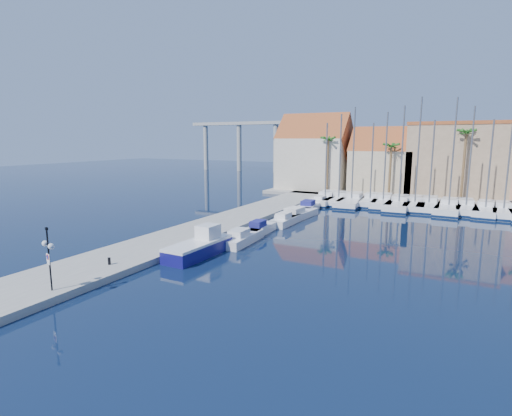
{
  "coord_description": "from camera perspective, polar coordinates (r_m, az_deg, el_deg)",
  "views": [
    {
      "loc": [
        14.27,
        -22.06,
        9.38
      ],
      "look_at": [
        -2.91,
        10.68,
        3.0
      ],
      "focal_mm": 28.0,
      "sensor_mm": 36.0,
      "label": 1
    }
  ],
  "objects": [
    {
      "name": "ground",
      "position": [
        27.9,
        -4.97,
        -9.9
      ],
      "size": [
        260.0,
        260.0,
        0.0
      ],
      "primitive_type": "plane",
      "color": "black",
      "rests_on": "ground"
    },
    {
      "name": "quay_west",
      "position": [
        43.47,
        -5.39,
        -2.38
      ],
      "size": [
        6.0,
        77.0,
        0.5
      ],
      "primitive_type": "cube",
      "color": "gray",
      "rests_on": "ground"
    },
    {
      "name": "shore_north",
      "position": [
        70.78,
        23.99,
        1.53
      ],
      "size": [
        54.0,
        16.0,
        0.5
      ],
      "primitive_type": "cube",
      "color": "gray",
      "rests_on": "ground"
    },
    {
      "name": "lamp_post",
      "position": [
        26.43,
        -27.55,
        -5.24
      ],
      "size": [
        1.27,
        0.62,
        3.86
      ],
      "rotation": [
        0.0,
        0.0,
        -0.28
      ],
      "color": "black",
      "rests_on": "quay_west"
    },
    {
      "name": "bollard",
      "position": [
        30.73,
        -20.23,
        -7.13
      ],
      "size": [
        0.21,
        0.21,
        0.51
      ],
      "primitive_type": "cylinder",
      "color": "black",
      "rests_on": "quay_west"
    },
    {
      "name": "fishing_boat",
      "position": [
        33.0,
        -8.0,
        -5.42
      ],
      "size": [
        2.41,
        6.74,
        2.34
      ],
      "rotation": [
        0.0,
        0.0,
        -0.03
      ],
      "color": "navy",
      "rests_on": "ground"
    },
    {
      "name": "motorboat_west_0",
      "position": [
        36.49,
        -2.09,
        -4.29
      ],
      "size": [
        2.19,
        5.92,
        1.4
      ],
      "rotation": [
        0.0,
        0.0,
        0.06
      ],
      "color": "white",
      "rests_on": "ground"
    },
    {
      "name": "motorboat_west_1",
      "position": [
        40.25,
        0.53,
        -2.94
      ],
      "size": [
        1.86,
        5.17,
        1.4
      ],
      "rotation": [
        0.0,
        0.0,
        0.04
      ],
      "color": "white",
      "rests_on": "ground"
    },
    {
      "name": "motorboat_west_2",
      "position": [
        44.52,
        4.18,
        -1.73
      ],
      "size": [
        1.73,
        5.37,
        1.4
      ],
      "rotation": [
        0.0,
        0.0,
        -0.0
      ],
      "color": "white",
      "rests_on": "ground"
    },
    {
      "name": "motorboat_west_3",
      "position": [
        48.16,
        5.86,
        -0.87
      ],
      "size": [
        2.88,
        7.41,
        1.4
      ],
      "rotation": [
        0.0,
        0.0,
        -0.08
      ],
      "color": "white",
      "rests_on": "ground"
    },
    {
      "name": "motorboat_west_4",
      "position": [
        53.9,
        7.59,
        0.23
      ],
      "size": [
        2.57,
        6.61,
        1.4
      ],
      "rotation": [
        0.0,
        0.0,
        0.08
      ],
      "color": "white",
      "rests_on": "ground"
    },
    {
      "name": "motorboat_west_5",
      "position": [
        58.3,
        9.3,
        0.91
      ],
      "size": [
        1.9,
        5.53,
        1.4
      ],
      "rotation": [
        0.0,
        0.0,
        -0.03
      ],
      "color": "white",
      "rests_on": "ground"
    },
    {
      "name": "sailboat_0",
      "position": [
        61.06,
        10.01,
        1.33
      ],
      "size": [
        3.44,
        11.55,
        11.72
      ],
      "rotation": [
        0.0,
        0.0,
        0.04
      ],
      "color": "white",
      "rests_on": "ground"
    },
    {
      "name": "sailboat_1",
      "position": [
        60.64,
        11.85,
        1.25
      ],
      "size": [
        2.7,
        9.72,
        12.93
      ],
      "rotation": [
        0.0,
        0.0,
        0.01
      ],
      "color": "white",
      "rests_on": "ground"
    },
    {
      "name": "sailboat_2",
      "position": [
        59.96,
        13.61,
        1.07
      ],
      "size": [
        3.76,
        11.95,
        13.81
      ],
      "rotation": [
        0.0,
        0.0,
        0.06
      ],
      "color": "white",
      "rests_on": "ground"
    },
    {
      "name": "sailboat_3",
      "position": [
        60.41,
        16.03,
        1.04
      ],
      "size": [
        3.09,
        9.14,
        11.66
      ],
      "rotation": [
        0.0,
        0.0,
        0.08
      ],
      "color": "white",
      "rests_on": "ground"
    },
    {
      "name": "sailboat_4",
      "position": [
        59.92,
        17.75,
        0.88
      ],
      "size": [
        3.72,
        10.9,
        13.07
      ],
      "rotation": [
        0.0,
        0.0,
        0.08
      ],
      "color": "white",
      "rests_on": "ground"
    },
    {
      "name": "sailboat_5",
      "position": [
        58.72,
        19.82,
        0.59
      ],
      "size": [
        3.23,
        11.59,
        13.77
      ],
      "rotation": [
        0.0,
        0.0,
        0.02
      ],
      "color": "white",
      "rests_on": "ground"
    },
    {
      "name": "sailboat_6",
      "position": [
        59.17,
        21.76,
        0.57
      ],
      "size": [
        3.27,
        10.4,
        14.87
      ],
      "rotation": [
        0.0,
        0.0,
        0.05
      ],
      "color": "white",
      "rests_on": "ground"
    },
    {
      "name": "sailboat_7",
      "position": [
        59.18,
        23.48,
        0.41
      ],
      "size": [
        3.02,
        10.54,
        11.86
      ],
      "rotation": [
        0.0,
        0.0,
        0.02
      ],
      "color": "white",
      "rests_on": "ground"
    },
    {
      "name": "sailboat_8",
      "position": [
        58.35,
        25.87,
        0.14
      ],
      "size": [
        3.46,
        11.27,
        14.57
      ],
      "rotation": [
        0.0,
        0.0,
        -0.05
      ],
      "color": "white",
      "rests_on": "ground"
    },
    {
      "name": "sailboat_9",
      "position": [
        58.89,
        27.77,
        0.08
      ],
      "size": [
        3.02,
        9.87,
        13.48
      ],
      "rotation": [
        0.0,
        0.0,
        0.04
      ],
      "color": "white",
      "rests_on": "ground"
    },
    {
      "name": "sailboat_10",
      "position": [
        58.43,
        29.97,
        -0.19
      ],
      "size": [
        3.44,
        10.12,
        11.8
      ],
      "rotation": [
        0.0,
        0.0,
        -0.08
      ],
      "color": "white",
      "rests_on": "ground"
    },
    {
      "name": "sailboat_11",
      "position": [
        58.64,
        31.84,
        -0.33
      ],
      "size": [
        2.84,
        9.72,
        11.82
      ],
      "rotation": [
        0.0,
        0.0,
        -0.03
      ],
      "color": "white",
      "rests_on": "ground"
    },
    {
      "name": "building_0",
      "position": [
        73.26,
        8.39,
        7.45
      ],
      "size": [
        12.3,
        9.0,
        13.5
      ],
      "color": "beige",
      "rests_on": "shore_north"
    },
    {
      "name": "building_1",
      "position": [
        70.26,
        17.68,
        6.0
      ],
      "size": [
        10.3,
        8.0,
        11.0
      ],
      "color": "tan",
      "rests_on": "shore_north"
    },
    {
      "name": "building_2",
      "position": [
        70.14,
        26.79,
        6.2
      ],
      "size": [
        14.2,
        10.2,
        11.5
      ],
      "color": "#9B7E5F",
      "rests_on": "shore_north"
    },
    {
      "name": "palm_0",
      "position": [
        67.19,
        10.27,
        9.38
      ],
      "size": [
        2.6,
        2.6,
        10.15
      ],
      "color": "brown",
      "rests_on": "shore_north"
    },
    {
      "name": "palm_1",
      "position": [
        64.89,
        18.78,
        8.18
      ],
      "size": [
        2.6,
        2.6,
        9.15
      ],
      "color": "brown",
      "rests_on": "shore_north"
    },
    {
      "name": "palm_2",
      "position": [
        64.07,
        27.84,
        9.25
      ],
      "size": [
        2.6,
        2.6,
        11.15
      ],
      "color": "brown",
      "rests_on": "shore_north"
    },
    {
      "name": "viaduct",
      "position": [
        116.94,
        0.56,
        10.22
      ],
      "size": [
        48.0,
        2.2,
        14.45
      ],
      "color": "#9E9E99",
      "rests_on": "ground"
    }
  ]
}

